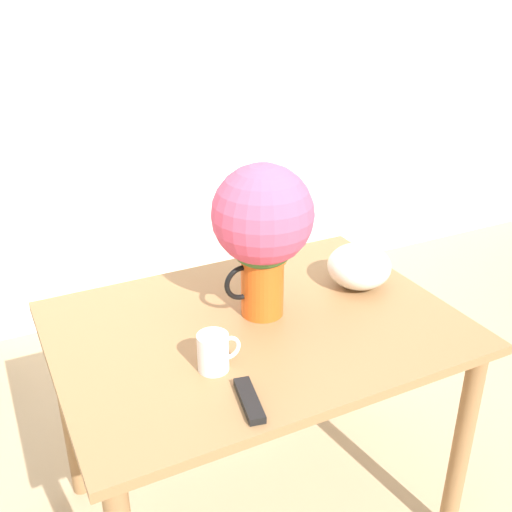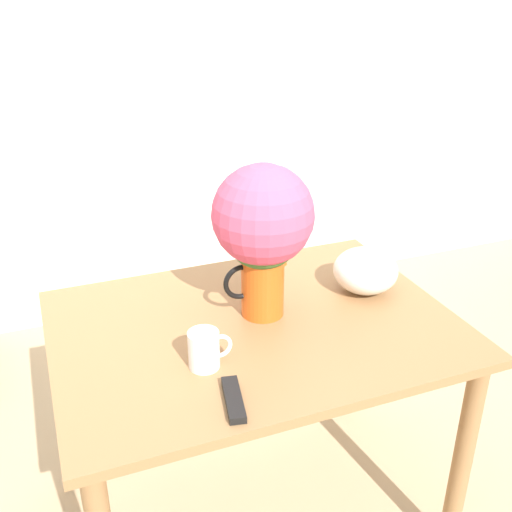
# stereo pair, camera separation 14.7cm
# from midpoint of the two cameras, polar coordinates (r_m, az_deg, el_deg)

# --- Properties ---
(wall_back) EXTENTS (8.00, 0.05, 2.60)m
(wall_back) POSITION_cam_midpoint_polar(r_m,az_deg,el_deg) (3.09, -12.82, 16.44)
(wall_back) COLOR silver
(wall_back) RESTS_ON ground_plane
(table) EXTENTS (1.20, 0.88, 0.79)m
(table) POSITION_cam_midpoint_polar(r_m,az_deg,el_deg) (1.89, 2.14, -9.40)
(table) COLOR olive
(table) RESTS_ON ground_plane
(flower_vase) EXTENTS (0.30, 0.30, 0.48)m
(flower_vase) POSITION_cam_midpoint_polar(r_m,az_deg,el_deg) (1.74, 3.08, 2.83)
(flower_vase) COLOR #E05619
(flower_vase) RESTS_ON table
(coffee_mug) EXTENTS (0.12, 0.08, 0.11)m
(coffee_mug) POSITION_cam_midpoint_polar(r_m,az_deg,el_deg) (1.61, -2.25, -8.95)
(coffee_mug) COLOR white
(coffee_mug) RESTS_ON table
(white_bowl) EXTENTS (0.21, 0.21, 0.15)m
(white_bowl) POSITION_cam_midpoint_polar(r_m,az_deg,el_deg) (2.02, 12.45, -1.41)
(white_bowl) COLOR silver
(white_bowl) RESTS_ON table
(remote_control) EXTENTS (0.07, 0.17, 0.02)m
(remote_control) POSITION_cam_midpoint_polar(r_m,az_deg,el_deg) (1.52, 0.69, -13.57)
(remote_control) COLOR black
(remote_control) RESTS_ON table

